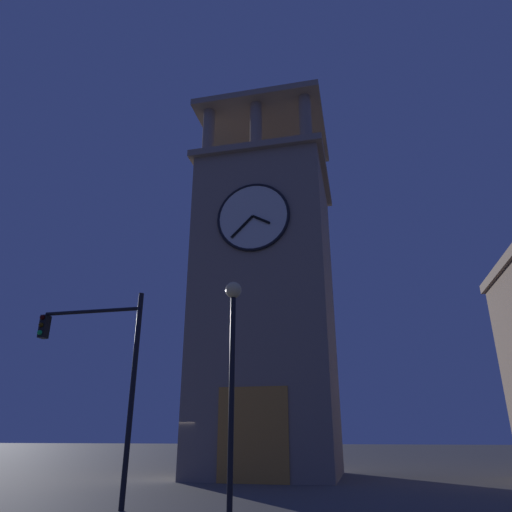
{
  "coord_description": "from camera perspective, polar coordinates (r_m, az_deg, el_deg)",
  "views": [
    {
      "loc": [
        -8.9,
        22.36,
        1.91
      ],
      "look_at": [
        -3.28,
        -2.53,
        11.84
      ],
      "focal_mm": 32.46,
      "sensor_mm": 36.0,
      "label": 1
    }
  ],
  "objects": [
    {
      "name": "clocktower",
      "position": [
        26.31,
        1.46,
        -5.67
      ],
      "size": [
        7.59,
        7.96,
        23.85
      ],
      "color": "gray",
      "rests_on": "ground_plane"
    },
    {
      "name": "street_lamp",
      "position": [
        12.14,
        -2.93,
        -11.45
      ],
      "size": [
        0.44,
        0.44,
        5.8
      ],
      "color": "black",
      "rests_on": "ground_plane"
    },
    {
      "name": "ground_plane",
      "position": [
        24.14,
        -9.93,
        -25.53
      ],
      "size": [
        200.0,
        200.0,
        0.0
      ],
      "primitive_type": "plane",
      "color": "#56544F"
    },
    {
      "name": "traffic_signal_near",
      "position": [
        15.37,
        -18.35,
        -12.23
      ],
      "size": [
        3.55,
        0.41,
        6.17
      ],
      "color": "black",
      "rests_on": "ground_plane"
    }
  ]
}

